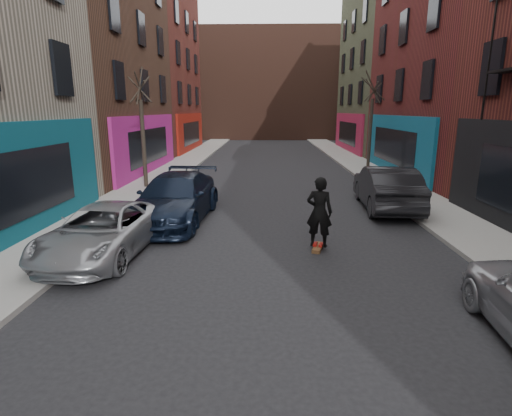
# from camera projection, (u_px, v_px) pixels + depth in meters

# --- Properties ---
(sidewalk_left) EXTENTS (2.50, 84.00, 0.13)m
(sidewalk_left) POSITION_uv_depth(u_px,v_px,m) (190.00, 159.00, 31.48)
(sidewalk_left) COLOR gray
(sidewalk_left) RESTS_ON ground
(sidewalk_right) EXTENTS (2.50, 84.00, 0.13)m
(sidewalk_right) POSITION_uv_depth(u_px,v_px,m) (349.00, 159.00, 31.16)
(sidewalk_right) COLOR gray
(sidewalk_right) RESTS_ON ground
(building_far) EXTENTS (40.00, 10.00, 14.00)m
(building_far) POSITION_uv_depth(u_px,v_px,m) (269.00, 86.00, 54.89)
(building_far) COLOR #47281E
(building_far) RESTS_ON ground
(tree_left_far) EXTENTS (2.00, 2.00, 6.50)m
(tree_left_far) POSITION_uv_depth(u_px,v_px,m) (142.00, 119.00, 19.03)
(tree_left_far) COLOR black
(tree_left_far) RESTS_ON sidewalk_left
(tree_right_far) EXTENTS (2.00, 2.00, 6.80)m
(tree_right_far) POSITION_uv_depth(u_px,v_px,m) (371.00, 115.00, 24.51)
(tree_right_far) COLOR black
(tree_right_far) RESTS_ON sidewalk_right
(parked_left_far) EXTENTS (2.53, 4.95, 1.34)m
(parked_left_far) POSITION_uv_depth(u_px,v_px,m) (103.00, 231.00, 10.69)
(parked_left_far) COLOR gray
(parked_left_far) RESTS_ON ground
(parked_left_end) EXTENTS (2.64, 5.78, 1.64)m
(parked_left_end) POSITION_uv_depth(u_px,v_px,m) (175.00, 198.00, 13.94)
(parked_left_end) COLOR black
(parked_left_end) RESTS_ON ground
(parked_right_end) EXTENTS (2.14, 5.28, 1.70)m
(parked_right_end) POSITION_uv_depth(u_px,v_px,m) (386.00, 188.00, 15.68)
(parked_right_end) COLOR black
(parked_right_end) RESTS_ON ground
(skateboard) EXTENTS (0.44, 0.83, 0.10)m
(skateboard) POSITION_uv_depth(u_px,v_px,m) (318.00, 248.00, 11.24)
(skateboard) COLOR brown
(skateboard) RESTS_ON ground
(skateboarder) EXTENTS (0.82, 0.66, 1.97)m
(skateboarder) POSITION_uv_depth(u_px,v_px,m) (319.00, 212.00, 10.99)
(skateboarder) COLOR black
(skateboarder) RESTS_ON skateboard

